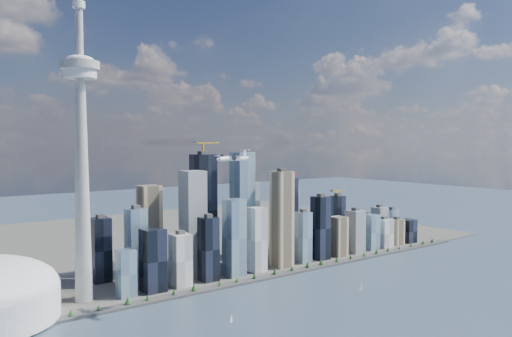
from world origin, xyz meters
TOP-DOWN VIEW (x-y plane):
  - ground at (0.00, 0.00)m, footprint 4000.00×4000.00m
  - seawall at (0.00, 250.00)m, footprint 1100.00×22.00m
  - land at (0.00, 700.00)m, footprint 1400.00×900.00m
  - shoreline_trees at (0.00, 250.00)m, footprint 960.53×7.20m
  - skyscraper_cluster at (59.62, 336.82)m, footprint 736.00×142.00m
  - needle_tower at (-300.00, 310.00)m, footprint 56.00×56.00m
  - airplane at (-145.49, 136.72)m, footprint 65.67×58.47m
  - sailboat_west at (-167.02, 109.86)m, footprint 7.09×4.02m
  - sailboat_east at (87.05, 104.72)m, footprint 7.61×3.80m

SIDE VIEW (x-z plane):
  - ground at x=0.00m, z-range 0.00..0.00m
  - land at x=0.00m, z-range 0.00..3.00m
  - seawall at x=0.00m, z-range 0.00..4.00m
  - sailboat_west at x=-167.02m, z-range -1.79..8.21m
  - sailboat_east at x=87.05m, z-range -1.90..8.69m
  - shoreline_trees at x=0.00m, z-range 4.38..13.18m
  - skyscraper_cluster at x=59.62m, z-range -46.17..195.35m
  - airplane at x=-145.49m, z-range 211.67..227.81m
  - needle_tower at x=-300.00m, z-range -39.41..511.09m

